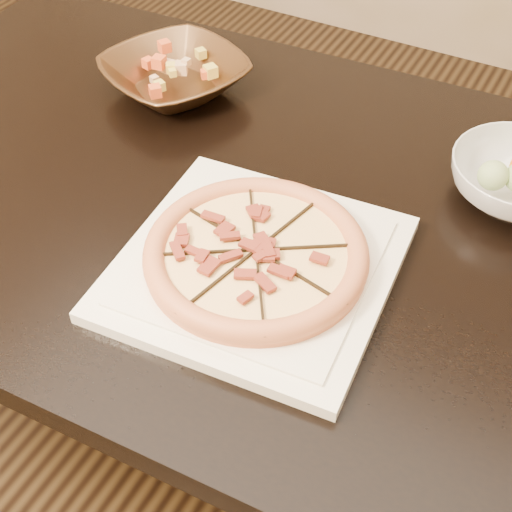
# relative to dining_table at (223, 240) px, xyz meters

# --- Properties ---
(floor) EXTENTS (4.00, 4.00, 0.02)m
(floor) POSITION_rel_dining_table_xyz_m (-0.19, -0.11, -0.65)
(floor) COLOR #372815
(floor) RESTS_ON ground
(dining_table) EXTENTS (1.34, 0.90, 0.75)m
(dining_table) POSITION_rel_dining_table_xyz_m (0.00, 0.00, 0.00)
(dining_table) COLOR black
(dining_table) RESTS_ON floor
(plate) EXTENTS (0.36, 0.36, 0.02)m
(plate) POSITION_rel_dining_table_xyz_m (0.13, -0.13, 0.12)
(plate) COLOR white
(plate) RESTS_ON dining_table
(pizza) EXTENTS (0.28, 0.28, 0.03)m
(pizza) POSITION_rel_dining_table_xyz_m (0.13, -0.13, 0.14)
(pizza) COLOR #D77A47
(pizza) RESTS_ON plate
(bronze_bowl) EXTENTS (0.30, 0.30, 0.06)m
(bronze_bowl) POSITION_rel_dining_table_xyz_m (-0.20, 0.18, 0.14)
(bronze_bowl) COLOR brown
(bronze_bowl) RESTS_ON dining_table
(mixed_dish) EXTENTS (0.09, 0.11, 0.03)m
(mixed_dish) POSITION_rel_dining_table_xyz_m (-0.20, 0.18, 0.18)
(mixed_dish) COLOR tan
(mixed_dish) RESTS_ON bronze_bowl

